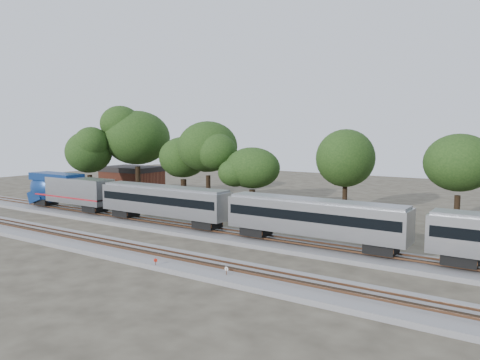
{
  "coord_description": "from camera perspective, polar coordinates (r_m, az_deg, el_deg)",
  "views": [
    {
      "loc": [
        27.67,
        -32.32,
        10.86
      ],
      "look_at": [
        2.76,
        5.0,
        6.14
      ],
      "focal_mm": 35.0,
      "sensor_mm": 36.0,
      "label": 1
    }
  ],
  "objects": [
    {
      "name": "ground",
      "position": [
        43.91,
        -6.71,
        -8.36
      ],
      "size": [
        160.0,
        160.0,
        0.0
      ],
      "primitive_type": "plane",
      "color": "#383328",
      "rests_on": "ground"
    },
    {
      "name": "track_far",
      "position": [
        48.45,
        -2.08,
        -6.71
      ],
      "size": [
        160.0,
        5.0,
        0.73
      ],
      "color": "slate",
      "rests_on": "ground"
    },
    {
      "name": "track_near",
      "position": [
        41.0,
        -10.38,
        -9.16
      ],
      "size": [
        160.0,
        5.0,
        0.73
      ],
      "color": "slate",
      "rests_on": "ground"
    },
    {
      "name": "train",
      "position": [
        42.78,
        9.18,
        -4.47
      ],
      "size": [
        88.23,
        3.04,
        4.48
      ],
      "color": "#AEB0B5",
      "rests_on": "ground"
    },
    {
      "name": "switch_stand_red",
      "position": [
        37.73,
        -10.25,
        -9.88
      ],
      "size": [
        0.29,
        0.13,
        0.94
      ],
      "rotation": [
        0.0,
        0.0,
        0.37
      ],
      "color": "#512D19",
      "rests_on": "ground"
    },
    {
      "name": "switch_stand_white",
      "position": [
        34.77,
        -1.66,
        -11.1
      ],
      "size": [
        0.32,
        0.06,
        1.0
      ],
      "rotation": [
        0.0,
        0.0,
        -0.07
      ],
      "color": "#512D19",
      "rests_on": "ground"
    },
    {
      "name": "switch_lever",
      "position": [
        35.84,
        -5.01,
        -11.41
      ],
      "size": [
        0.55,
        0.39,
        0.3
      ],
      "primitive_type": "cube",
      "rotation": [
        0.0,
        0.0,
        -0.19
      ],
      "color": "#512D19",
      "rests_on": "ground"
    },
    {
      "name": "brick_building",
      "position": [
        84.39,
        -13.03,
        0.06
      ],
      "size": [
        10.09,
        7.41,
        4.66
      ],
      "rotation": [
        0.0,
        0.0,
        0.06
      ],
      "color": "brown",
      "rests_on": "ground"
    },
    {
      "name": "tree_0",
      "position": [
        75.02,
        -17.94,
        3.27
      ],
      "size": [
        7.81,
        7.81,
        11.01
      ],
      "color": "black",
      "rests_on": "ground"
    },
    {
      "name": "tree_1",
      "position": [
        75.34,
        -12.43,
        5.04
      ],
      "size": [
        9.95,
        9.95,
        14.03
      ],
      "color": "black",
      "rests_on": "ground"
    },
    {
      "name": "tree_2",
      "position": [
        68.81,
        -6.94,
        2.75
      ],
      "size": [
        7.15,
        7.15,
        10.08
      ],
      "color": "black",
      "rests_on": "ground"
    },
    {
      "name": "tree_3",
      "position": [
        65.08,
        -3.93,
        4.06
      ],
      "size": [
        8.83,
        8.83,
        12.44
      ],
      "color": "black",
      "rests_on": "ground"
    },
    {
      "name": "tree_4",
      "position": [
        59.96,
        1.5,
        1.46
      ],
      "size": [
        6.25,
        6.25,
        8.81
      ],
      "color": "black",
      "rests_on": "ground"
    },
    {
      "name": "tree_5",
      "position": [
        61.95,
        12.76,
        2.6
      ],
      "size": [
        7.49,
        7.49,
        10.56
      ],
      "color": "black",
      "rests_on": "ground"
    },
    {
      "name": "tree_6",
      "position": [
        54.3,
        25.15,
        1.91
      ],
      "size": [
        7.66,
        7.66,
        10.81
      ],
      "color": "black",
      "rests_on": "ground"
    }
  ]
}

